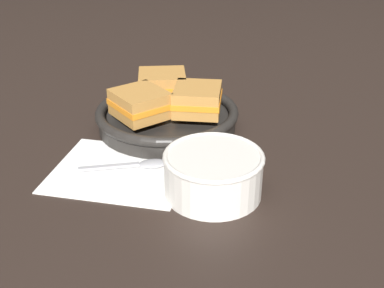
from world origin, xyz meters
name	(u,v)px	position (x,y,z in m)	size (l,w,h in m)	color
ground_plane	(161,169)	(0.00, 0.00, 0.00)	(4.00, 4.00, 0.00)	black
napkin	(120,170)	(-0.06, -0.02, 0.00)	(0.22, 0.19, 0.00)	white
soup_bowl	(213,171)	(0.10, -0.04, 0.04)	(0.15, 0.15, 0.07)	silver
spoon	(141,164)	(-0.03, -0.01, 0.01)	(0.13, 0.08, 0.01)	#9E9EA3
skillet	(167,117)	(-0.04, 0.15, 0.02)	(0.26, 0.37, 0.04)	black
sandwich_near_left	(197,99)	(0.02, 0.14, 0.07)	(0.10, 0.10, 0.05)	#B27A38
sandwich_near_right	(162,84)	(-0.07, 0.20, 0.07)	(0.11, 0.11, 0.05)	#B27A38
sandwich_far_left	(140,104)	(-0.07, 0.10, 0.07)	(0.12, 0.12, 0.05)	#B27A38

